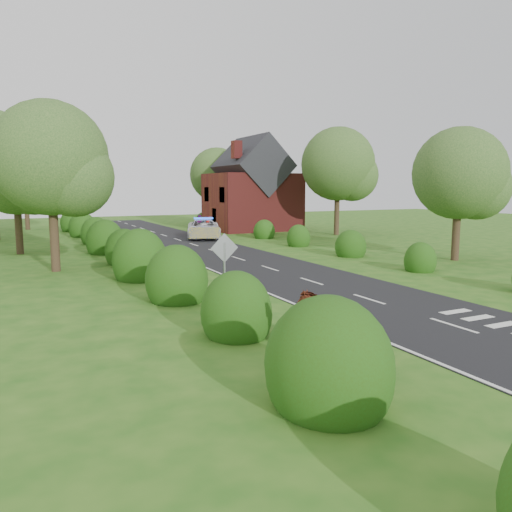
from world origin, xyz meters
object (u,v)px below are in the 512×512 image
cow (336,329)px  pedestrian_purple (199,224)px  road_sign (224,257)px  pedestrian_red (209,226)px  police_van (204,229)px

cow → pedestrian_purple: bearing=170.6°
road_sign → pedestrian_red: 26.83m
police_van → pedestrian_red: 3.50m
cow → police_van: police_van is taller
cow → pedestrian_red: bearing=169.3°
cow → police_van: 29.84m
road_sign → police_van: road_sign is taller
pedestrian_red → pedestrian_purple: bearing=-80.2°
pedestrian_purple → road_sign: bearing=92.6°
police_van → cow: bearing=-85.0°
road_sign → cow: size_ratio=1.23×
cow → pedestrian_purple: 34.56m
police_van → pedestrian_purple: police_van is taller
police_van → pedestrian_purple: (1.23, 4.55, 0.05)m
police_van → pedestrian_red: size_ratio=3.92×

